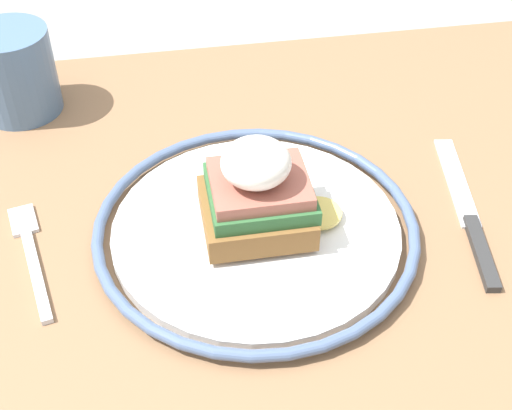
{
  "coord_description": "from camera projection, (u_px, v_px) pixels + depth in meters",
  "views": [
    {
      "loc": [
        -0.06,
        -0.4,
        1.18
      ],
      "look_at": [
        0.02,
        0.04,
        0.78
      ],
      "focal_mm": 50.0,
      "sensor_mm": 36.0,
      "label": 1
    }
  ],
  "objects": [
    {
      "name": "fork",
      "position": [
        31.0,
        253.0,
        0.6
      ],
      "size": [
        0.05,
        0.14,
        0.0
      ],
      "color": "silver",
      "rests_on": "dining_table"
    },
    {
      "name": "knife",
      "position": [
        470.0,
        219.0,
        0.63
      ],
      "size": [
        0.05,
        0.2,
        0.01
      ],
      "color": "#2D2D2D",
      "rests_on": "dining_table"
    },
    {
      "name": "sandwich",
      "position": [
        258.0,
        192.0,
        0.59
      ],
      "size": [
        0.12,
        0.09,
        0.09
      ],
      "color": "brown",
      "rests_on": "plate"
    },
    {
      "name": "dining_table",
      "position": [
        242.0,
        358.0,
        0.67
      ],
      "size": [
        1.01,
        0.73,
        0.75
      ],
      "color": "#846042",
      "rests_on": "ground_plane"
    },
    {
      "name": "cup",
      "position": [
        14.0,
        71.0,
        0.73
      ],
      "size": [
        0.08,
        0.08,
        0.09
      ],
      "color": "slate",
      "rests_on": "dining_table"
    },
    {
      "name": "plate",
      "position": [
        256.0,
        228.0,
        0.61
      ],
      "size": [
        0.28,
        0.28,
        0.02
      ],
      "color": "white",
      "rests_on": "dining_table"
    }
  ]
}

